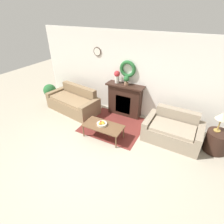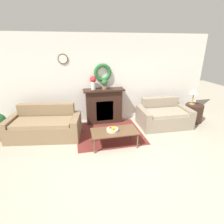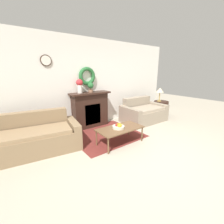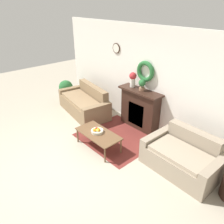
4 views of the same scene
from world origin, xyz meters
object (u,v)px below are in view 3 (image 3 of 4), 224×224
Objects in this scene: loveseat_right at (143,113)px; potted_plant_on_mantel at (91,87)px; fireplace at (90,110)px; side_table_by_loveseat at (161,108)px; vase_on_mantel_left at (80,85)px; coffee_table at (120,129)px; table_lamp at (160,91)px; fruit_bowl at (119,127)px; couch_left at (35,138)px.

loveseat_right is 2.08m from potted_plant_on_mantel.
fireplace reaches higher than side_table_by_loveseat.
vase_on_mantel_left is (-3.17, 0.59, 1.05)m from side_table_by_loveseat.
vase_on_mantel_left reaches higher than fireplace.
coffee_table is 1.71m from potted_plant_on_mantel.
table_lamp is (-0.07, 0.06, 0.71)m from side_table_by_loveseat.
fruit_bowl is at bearing -79.57° from vase_on_mantel_left.
couch_left is at bearing 153.77° from coffee_table.
fruit_bowl is (-0.04, -1.46, -0.11)m from fireplace.
vase_on_mantel_left is at bearing 100.43° from fruit_bowl.
fruit_bowl is at bearing -92.95° from potted_plant_on_mantel.
coffee_table is 0.09m from fruit_bowl.
fireplace is 2.39× the size of table_lamp.
fireplace is 2.87m from table_lamp.
fireplace is 1.89m from loveseat_right.
fireplace is 4.21× the size of potted_plant_on_mantel.
loveseat_right is 2.94× the size of table_lamp.
potted_plant_on_mantel reaches higher than coffee_table.
table_lamp is (2.78, -0.53, 0.44)m from fireplace.
table_lamp is at bearing 18.29° from fruit_bowl.
vase_on_mantel_left reaches higher than table_lamp.
side_table_by_loveseat is at bearing 4.28° from loveseat_right.
fireplace is 0.81× the size of loveseat_right.
loveseat_right is at bearing 8.65° from couch_left.
table_lamp is at bearing 18.63° from coffee_table.
vase_on_mantel_left is at bearing 170.22° from table_lamp.
fireplace is 4.31× the size of fruit_bowl.
table_lamp is (2.83, 0.93, 0.55)m from fruit_bowl.
table_lamp is (1.02, 0.11, 0.70)m from loveseat_right.
fireplace reaches higher than table_lamp.
coffee_table is at bearing -161.37° from table_lamp.
fireplace is 1.11× the size of coffee_table.
fruit_bowl is at bearing 175.73° from coffee_table.
vase_on_mantel_left is (-0.32, 1.47, 0.97)m from coffee_table.
fireplace is 0.84m from vase_on_mantel_left.
side_table_by_loveseat is at bearing -11.57° from fireplace.
potted_plant_on_mantel is at bearing 88.85° from coffee_table.
couch_left is 3.50m from loveseat_right.
loveseat_right is at bearing 25.29° from coffee_table.
fireplace is 2.17× the size of side_table_by_loveseat.
loveseat_right is at bearing 24.64° from fruit_bowl.
vase_on_mantel_left is (-0.31, 0.01, 0.78)m from fireplace.
fireplace is 1.48m from coffee_table.
loveseat_right is 3.82× the size of vase_on_mantel_left.
loveseat_right is 5.31× the size of fruit_bowl.
side_table_by_loveseat is at bearing -38.66° from table_lamp.
loveseat_right is 2.41m from vase_on_mantel_left.
coffee_table is 1.96× the size of side_table_by_loveseat.
potted_plant_on_mantel is at bearing 161.97° from loveseat_right.
side_table_by_loveseat is at bearing -10.54° from vase_on_mantel_left.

